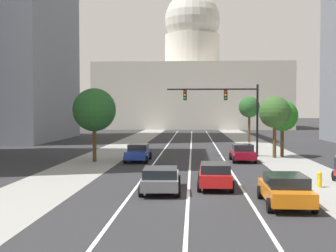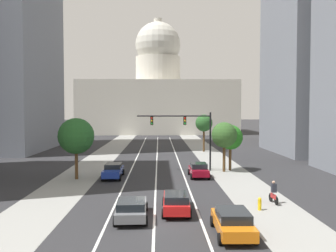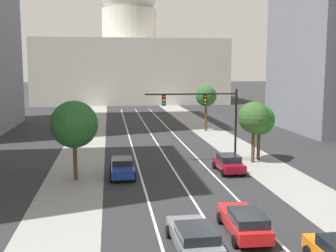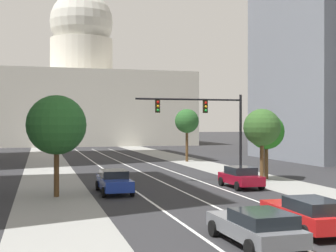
{
  "view_description": "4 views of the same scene",
  "coord_description": "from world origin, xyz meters",
  "px_view_note": "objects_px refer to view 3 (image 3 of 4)",
  "views": [
    {
      "loc": [
        0.24,
        -23.43,
        4.34
      ],
      "look_at": [
        -1.84,
        14.07,
        3.05
      ],
      "focal_mm": 48.59,
      "sensor_mm": 36.0,
      "label": 1
    },
    {
      "loc": [
        0.3,
        -23.0,
        7.06
      ],
      "look_at": [
        1.47,
        24.73,
        4.93
      ],
      "focal_mm": 39.48,
      "sensor_mm": 36.0,
      "label": 2
    },
    {
      "loc": [
        -5.36,
        -18.36,
        8.72
      ],
      "look_at": [
        -0.45,
        16.95,
        3.77
      ],
      "focal_mm": 45.23,
      "sensor_mm": 36.0,
      "label": 3
    },
    {
      "loc": [
        -9.1,
        -15.29,
        4.44
      ],
      "look_at": [
        1.61,
        24.08,
        4.28
      ],
      "focal_mm": 50.79,
      "sensor_mm": 36.0,
      "label": 4
    }
  ],
  "objects_px": {
    "car_red": "(244,221)",
    "car_blue": "(122,167)",
    "street_tree_mid_right": "(206,96)",
    "street_tree_far_right": "(254,118)",
    "car_gray": "(194,236)",
    "street_tree_near_right": "(259,120)",
    "street_tree_mid_left": "(74,125)",
    "capitol_building": "(130,60)",
    "traffic_signal_mast": "(208,109)",
    "car_crimson": "(229,163)"
  },
  "relations": [
    {
      "from": "street_tree_near_right",
      "to": "car_blue",
      "type": "bearing_deg",
      "value": -161.13
    },
    {
      "from": "traffic_signal_mast",
      "to": "street_tree_mid_right",
      "type": "distance_m",
      "value": 19.59
    },
    {
      "from": "car_gray",
      "to": "car_red",
      "type": "bearing_deg",
      "value": -65.38
    },
    {
      "from": "capitol_building",
      "to": "street_tree_far_right",
      "type": "distance_m",
      "value": 73.13
    },
    {
      "from": "street_tree_mid_left",
      "to": "street_tree_mid_right",
      "type": "relative_size",
      "value": 1.0
    },
    {
      "from": "car_red",
      "to": "car_blue",
      "type": "height_order",
      "value": "car_blue"
    },
    {
      "from": "street_tree_far_right",
      "to": "car_red",
      "type": "bearing_deg",
      "value": -110.65
    },
    {
      "from": "car_red",
      "to": "car_gray",
      "type": "relative_size",
      "value": 1.01
    },
    {
      "from": "car_blue",
      "to": "street_tree_mid_right",
      "type": "relative_size",
      "value": 0.76
    },
    {
      "from": "car_blue",
      "to": "street_tree_mid_right",
      "type": "height_order",
      "value": "street_tree_mid_right"
    },
    {
      "from": "car_gray",
      "to": "street_tree_far_right",
      "type": "distance_m",
      "value": 20.46
    },
    {
      "from": "capitol_building",
      "to": "car_red",
      "type": "height_order",
      "value": "capitol_building"
    },
    {
      "from": "capitol_building",
      "to": "traffic_signal_mast",
      "type": "height_order",
      "value": "capitol_building"
    },
    {
      "from": "car_red",
      "to": "car_blue",
      "type": "xyz_separation_m",
      "value": [
        -5.91,
        13.06,
        -0.0
      ]
    },
    {
      "from": "traffic_signal_mast",
      "to": "street_tree_mid_left",
      "type": "height_order",
      "value": "traffic_signal_mast"
    },
    {
      "from": "car_red",
      "to": "traffic_signal_mast",
      "type": "relative_size",
      "value": 0.57
    },
    {
      "from": "street_tree_near_right",
      "to": "car_crimson",
      "type": "bearing_deg",
      "value": -133.88
    },
    {
      "from": "car_red",
      "to": "car_blue",
      "type": "bearing_deg",
      "value": 25.95
    },
    {
      "from": "street_tree_mid_left",
      "to": "street_tree_far_right",
      "type": "bearing_deg",
      "value": 14.55
    },
    {
      "from": "car_blue",
      "to": "street_tree_mid_right",
      "type": "bearing_deg",
      "value": -27.62
    },
    {
      "from": "street_tree_mid_right",
      "to": "street_tree_far_right",
      "type": "bearing_deg",
      "value": -90.33
    },
    {
      "from": "car_blue",
      "to": "car_crimson",
      "type": "bearing_deg",
      "value": -88.95
    },
    {
      "from": "capitol_building",
      "to": "street_tree_mid_right",
      "type": "bearing_deg",
      "value": -81.56
    },
    {
      "from": "car_gray",
      "to": "street_tree_near_right",
      "type": "bearing_deg",
      "value": -29.67
    },
    {
      "from": "car_crimson",
      "to": "traffic_signal_mast",
      "type": "xyz_separation_m",
      "value": [
        -0.91,
        4.02,
        4.15
      ]
    },
    {
      "from": "car_crimson",
      "to": "capitol_building",
      "type": "bearing_deg",
      "value": 2.38
    },
    {
      "from": "car_blue",
      "to": "car_gray",
      "type": "distance_m",
      "value": 14.82
    },
    {
      "from": "car_gray",
      "to": "street_tree_far_right",
      "type": "xyz_separation_m",
      "value": [
        9.17,
        17.96,
        3.44
      ]
    },
    {
      "from": "car_crimson",
      "to": "street_tree_far_right",
      "type": "bearing_deg",
      "value": -45.62
    },
    {
      "from": "car_blue",
      "to": "street_tree_mid_left",
      "type": "distance_m",
      "value": 5.17
    },
    {
      "from": "street_tree_near_right",
      "to": "car_red",
      "type": "bearing_deg",
      "value": -112.08
    },
    {
      "from": "car_red",
      "to": "street_tree_mid_left",
      "type": "distance_m",
      "value": 16.07
    },
    {
      "from": "car_blue",
      "to": "street_tree_near_right",
      "type": "relative_size",
      "value": 0.9
    },
    {
      "from": "car_crimson",
      "to": "car_blue",
      "type": "bearing_deg",
      "value": 89.95
    },
    {
      "from": "car_red",
      "to": "street_tree_far_right",
      "type": "distance_m",
      "value": 17.96
    },
    {
      "from": "capitol_building",
      "to": "street_tree_mid_left",
      "type": "height_order",
      "value": "capitol_building"
    },
    {
      "from": "street_tree_mid_left",
      "to": "car_gray",
      "type": "bearing_deg",
      "value": -64.55
    },
    {
      "from": "street_tree_mid_left",
      "to": "street_tree_near_right",
      "type": "bearing_deg",
      "value": 17.03
    },
    {
      "from": "street_tree_mid_right",
      "to": "car_gray",
      "type": "bearing_deg",
      "value": -103.79
    },
    {
      "from": "traffic_signal_mast",
      "to": "street_tree_mid_right",
      "type": "bearing_deg",
      "value": 77.39
    },
    {
      "from": "street_tree_near_right",
      "to": "street_tree_far_right",
      "type": "relative_size",
      "value": 0.94
    },
    {
      "from": "traffic_signal_mast",
      "to": "car_blue",
      "type": "bearing_deg",
      "value": -152.42
    },
    {
      "from": "car_gray",
      "to": "capitol_building",
      "type": "bearing_deg",
      "value": -2.7
    },
    {
      "from": "street_tree_near_right",
      "to": "street_tree_mid_left",
      "type": "distance_m",
      "value": 17.42
    },
    {
      "from": "car_red",
      "to": "street_tree_mid_left",
      "type": "relative_size",
      "value": 0.78
    },
    {
      "from": "capitol_building",
      "to": "car_gray",
      "type": "height_order",
      "value": "capitol_building"
    },
    {
      "from": "car_blue",
      "to": "traffic_signal_mast",
      "type": "xyz_separation_m",
      "value": [
        7.97,
        4.16,
        4.16
      ]
    },
    {
      "from": "car_blue",
      "to": "street_tree_mid_left",
      "type": "height_order",
      "value": "street_tree_mid_left"
    },
    {
      "from": "capitol_building",
      "to": "traffic_signal_mast",
      "type": "xyz_separation_m",
      "value": [
        3.53,
        -71.71,
        -5.71
      ]
    },
    {
      "from": "car_gray",
      "to": "street_tree_mid_right",
      "type": "xyz_separation_m",
      "value": [
        9.28,
        37.8,
        4.06
      ]
    }
  ]
}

